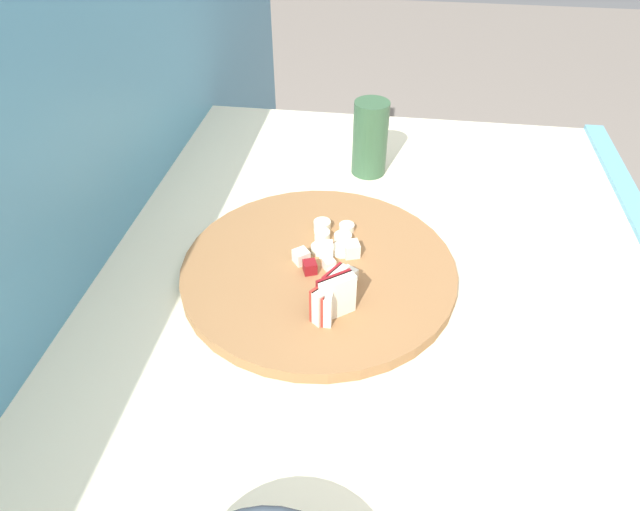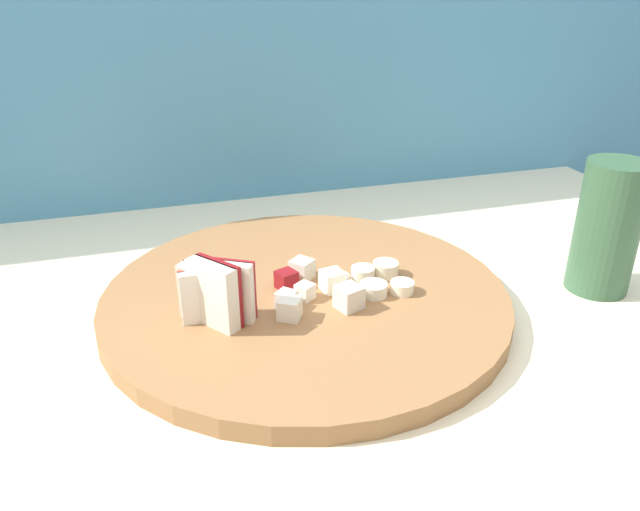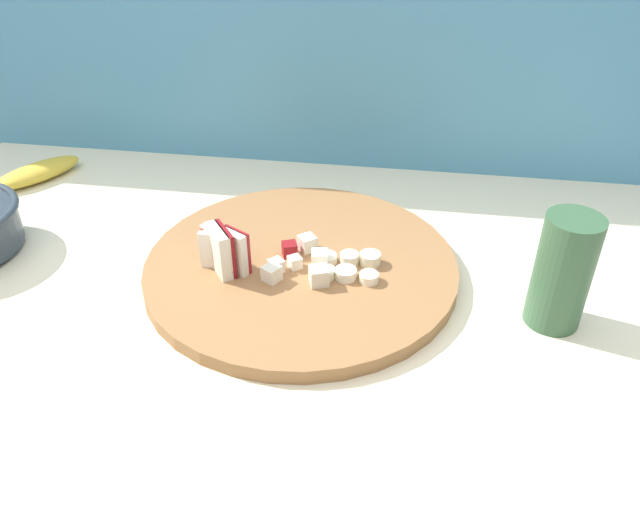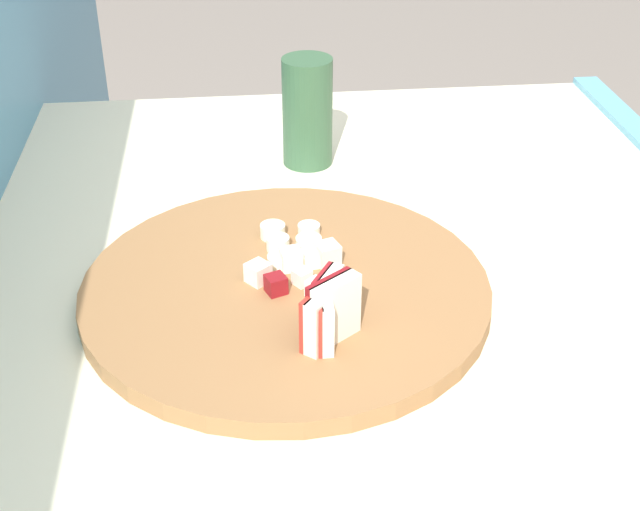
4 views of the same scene
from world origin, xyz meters
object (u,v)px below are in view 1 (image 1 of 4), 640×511
apple_dice_pile (330,260)px  banana_slice_rows (332,237)px  small_jar (370,138)px  cutting_board (319,270)px  apple_wedge_fan (332,297)px

apple_dice_pile → banana_slice_rows: 0.06m
apple_dice_pile → banana_slice_rows: bearing=3.9°
banana_slice_rows → small_jar: size_ratio=0.60×
cutting_board → small_jar: (0.30, -0.05, 0.06)m
cutting_board → apple_wedge_fan: (-0.09, -0.03, 0.04)m
apple_wedge_fan → banana_slice_rows: 0.15m
banana_slice_rows → cutting_board: bearing=168.7°
cutting_board → small_jar: 0.31m
cutting_board → apple_dice_pile: size_ratio=3.98×
cutting_board → apple_wedge_fan: 0.10m
apple_wedge_fan → cutting_board: bearing=18.1°
apple_dice_pile → cutting_board: bearing=99.2°
apple_dice_pile → small_jar: small_jar is taller
cutting_board → banana_slice_rows: bearing=-11.3°
banana_slice_rows → apple_dice_pile: bearing=-176.1°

